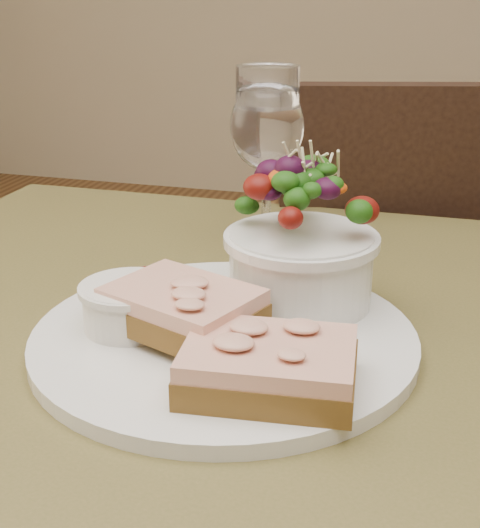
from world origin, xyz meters
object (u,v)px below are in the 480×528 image
(cafe_table, at_px, (217,460))
(wine_glass, at_px, (267,132))
(sandwich_back, at_px, (183,308))
(dinner_plate, at_px, (224,338))
(salad_bowl, at_px, (302,236))
(sandwich_front, at_px, (269,366))
(ramekin, at_px, (129,304))
(chair_far, at_px, (393,430))

(cafe_table, xyz_separation_m, wine_glass, (-0.02, 0.24, 0.22))
(sandwich_back, bearing_deg, cafe_table, 30.46)
(dinner_plate, bearing_deg, wine_glass, 96.03)
(sandwich_back, bearing_deg, salad_bowl, 71.15)
(sandwich_front, distance_m, salad_bowl, 0.15)
(ramekin, bearing_deg, chair_far, 73.53)
(wine_glass, bearing_deg, chair_far, 70.46)
(dinner_plate, relative_size, salad_bowl, 2.37)
(cafe_table, bearing_deg, chair_far, 79.61)
(sandwich_back, bearing_deg, wine_glass, 110.16)
(cafe_table, height_order, sandwich_front, sandwich_front)
(ramekin, height_order, salad_bowl, salad_bowl)
(chair_far, bearing_deg, cafe_table, 64.62)
(sandwich_front, bearing_deg, wine_glass, 98.89)
(cafe_table, relative_size, dinner_plate, 2.66)
(ramekin, bearing_deg, cafe_table, 0.79)
(sandwich_front, bearing_deg, ramekin, 149.46)
(salad_bowl, height_order, wine_glass, wine_glass)
(sandwich_front, relative_size, ramekin, 1.70)
(cafe_table, bearing_deg, salad_bowl, 59.85)
(dinner_plate, xyz_separation_m, sandwich_front, (0.05, -0.07, 0.02))
(salad_bowl, distance_m, wine_glass, 0.18)
(salad_bowl, bearing_deg, ramekin, -144.58)
(sandwich_back, xyz_separation_m, ramekin, (-0.05, 0.00, -0.00))
(dinner_plate, xyz_separation_m, salad_bowl, (0.05, 0.07, 0.07))
(chair_far, xyz_separation_m, salad_bowl, (-0.07, -0.54, 0.53))
(chair_far, distance_m, salad_bowl, 0.76)
(sandwich_front, height_order, sandwich_back, sandwich_back)
(sandwich_back, bearing_deg, dinner_plate, 49.41)
(sandwich_front, relative_size, sandwich_back, 0.93)
(ramekin, bearing_deg, wine_glass, 78.55)
(sandwich_front, bearing_deg, cafe_table, 127.81)
(dinner_plate, distance_m, sandwich_front, 0.09)
(salad_bowl, bearing_deg, chair_far, 83.04)
(chair_far, relative_size, wine_glass, 5.14)
(ramekin, distance_m, wine_glass, 0.26)
(cafe_table, distance_m, chair_far, 0.73)
(dinner_plate, xyz_separation_m, ramekin, (-0.07, -0.01, 0.03))
(ramekin, relative_size, wine_glass, 0.41)
(sandwich_front, relative_size, wine_glass, 0.70)
(chair_far, distance_m, sandwich_front, 0.84)
(dinner_plate, bearing_deg, cafe_table, -107.22)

